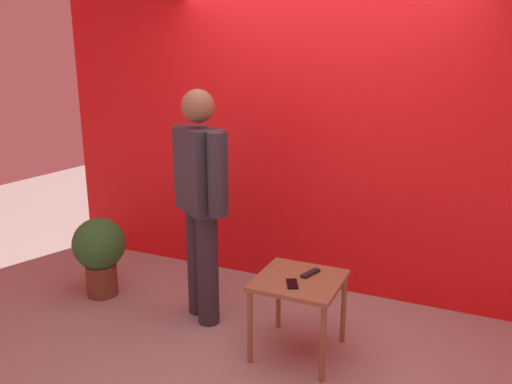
{
  "coord_description": "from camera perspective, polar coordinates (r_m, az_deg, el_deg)",
  "views": [
    {
      "loc": [
        1.22,
        -2.66,
        1.89
      ],
      "look_at": [
        -0.25,
        0.55,
        1.0
      ],
      "focal_mm": 33.89,
      "sensor_mm": 36.0,
      "label": 1
    }
  ],
  "objects": [
    {
      "name": "cell_phone",
      "position": [
        3.18,
        4.29,
        -10.76
      ],
      "size": [
        0.13,
        0.16,
        0.01
      ],
      "primitive_type": "cube",
      "rotation": [
        0.0,
        0.0,
        0.45
      ],
      "color": "black",
      "rests_on": "side_table"
    },
    {
      "name": "back_wall_red",
      "position": [
        4.15,
        7.48,
        8.96
      ],
      "size": [
        5.2,
        0.12,
        3.04
      ],
      "primitive_type": "cube",
      "color": "red",
      "rests_on": "ground_plane"
    },
    {
      "name": "side_table",
      "position": [
        3.31,
        5.08,
        -11.3
      ],
      "size": [
        0.56,
        0.56,
        0.55
      ],
      "color": "olive",
      "rests_on": "ground_plane"
    },
    {
      "name": "ground_plane",
      "position": [
        3.48,
        -0.07,
        -18.67
      ],
      "size": [
        12.0,
        12.0,
        0.0
      ],
      "primitive_type": "plane",
      "color": "#9E9991"
    },
    {
      "name": "potted_plant",
      "position": [
        4.33,
        -17.98,
        -6.56
      ],
      "size": [
        0.44,
        0.44,
        0.69
      ],
      "color": "brown",
      "rests_on": "ground_plane"
    },
    {
      "name": "standing_person",
      "position": [
        3.6,
        -6.56,
        -0.42
      ],
      "size": [
        0.63,
        0.5,
        1.76
      ],
      "color": "#2D2D38",
      "rests_on": "ground_plane"
    },
    {
      "name": "tv_remote",
      "position": [
        3.33,
        6.43,
        -9.51
      ],
      "size": [
        0.09,
        0.18,
        0.02
      ],
      "primitive_type": "cube",
      "rotation": [
        0.0,
        0.0,
        -0.32
      ],
      "color": "black",
      "rests_on": "side_table"
    }
  ]
}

